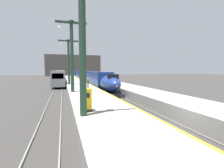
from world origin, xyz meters
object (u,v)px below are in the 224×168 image
(station_column_far, at_px, (69,58))
(passenger_near_edge, at_px, (88,83))
(regional_train_adjacent, at_px, (60,76))
(station_column_near, at_px, (83,17))
(station_column_mid, at_px, (72,50))
(rolling_suitcase, at_px, (82,87))
(highspeed_train_main, at_px, (84,76))
(ticket_machine_yellow, at_px, (86,101))

(station_column_far, xyz_separation_m, passenger_near_edge, (2.42, -9.88, -4.46))
(regional_train_adjacent, height_order, station_column_far, station_column_far)
(station_column_near, distance_m, passenger_near_edge, 15.46)
(regional_train_adjacent, xyz_separation_m, station_column_mid, (2.20, -30.24, 4.51))
(regional_train_adjacent, bearing_deg, station_column_mid, -85.84)
(station_column_far, height_order, rolling_suitcase, station_column_far)
(station_column_mid, bearing_deg, station_column_near, -89.75)
(highspeed_train_main, xyz_separation_m, regional_train_adjacent, (-8.10, -5.67, 0.16))
(station_column_mid, relative_size, station_column_far, 1.03)
(highspeed_train_main, xyz_separation_m, station_column_far, (-5.90, -23.61, 4.53))
(highspeed_train_main, bearing_deg, rolling_suitcase, -97.46)
(station_column_far, xyz_separation_m, ticket_machine_yellow, (0.35, -23.06, -4.71))
(station_column_mid, xyz_separation_m, rolling_suitcase, (1.55, 2.64, -5.29))
(station_column_near, bearing_deg, regional_train_adjacent, 93.05)
(station_column_far, relative_size, passenger_near_edge, 5.35)
(station_column_far, bearing_deg, highspeed_train_main, 75.97)
(regional_train_adjacent, xyz_separation_m, ticket_machine_yellow, (2.55, -41.01, -0.34))
(station_column_near, bearing_deg, station_column_far, 90.12)
(passenger_near_edge, bearing_deg, station_column_mid, -135.04)
(regional_train_adjacent, relative_size, station_column_near, 3.60)
(highspeed_train_main, xyz_separation_m, station_column_mid, (-5.90, -35.91, 4.67))
(station_column_mid, height_order, station_column_far, station_column_mid)
(highspeed_train_main, relative_size, ticket_machine_yellow, 47.36)
(passenger_near_edge, xyz_separation_m, ticket_machine_yellow, (-2.07, -13.19, -0.25))
(regional_train_adjacent, bearing_deg, station_column_near, -86.95)
(station_column_mid, height_order, ticket_machine_yellow, station_column_mid)
(station_column_near, xyz_separation_m, station_column_far, (-0.05, 24.26, -0.71))
(highspeed_train_main, distance_m, ticket_machine_yellow, 47.01)
(passenger_near_edge, bearing_deg, rolling_suitcase, 165.69)
(station_column_far, bearing_deg, station_column_near, -89.88)
(station_column_mid, distance_m, station_column_far, 12.30)
(station_column_far, height_order, passenger_near_edge, station_column_far)
(highspeed_train_main, distance_m, rolling_suitcase, 33.56)
(highspeed_train_main, xyz_separation_m, station_column_near, (-5.85, -47.87, 5.24))
(highspeed_train_main, bearing_deg, regional_train_adjacent, -145.03)
(station_column_near, bearing_deg, highspeed_train_main, 83.04)
(rolling_suitcase, bearing_deg, regional_train_adjacent, 97.73)
(station_column_mid, bearing_deg, highspeed_train_main, 80.67)
(passenger_near_edge, relative_size, rolling_suitcase, 1.72)
(rolling_suitcase, bearing_deg, passenger_near_edge, -14.31)
(station_column_near, bearing_deg, rolling_suitcase, 84.16)
(station_column_near, bearing_deg, passenger_near_edge, 80.65)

